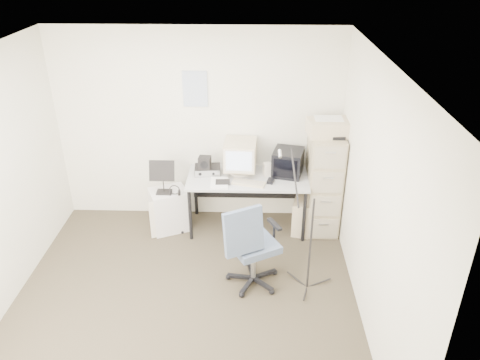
{
  "coord_description": "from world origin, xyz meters",
  "views": [
    {
      "loc": [
        0.69,
        -3.72,
        3.4
      ],
      "look_at": [
        0.55,
        0.95,
        0.95
      ],
      "focal_mm": 35.0,
      "sensor_mm": 36.0,
      "label": 1
    }
  ],
  "objects_px": {
    "desk": "(247,202)",
    "side_cart": "(169,210)",
    "filing_cabinet": "(323,183)",
    "office_chair": "(254,243)"
  },
  "relations": [
    {
      "from": "side_cart",
      "to": "filing_cabinet",
      "type": "bearing_deg",
      "value": -20.79
    },
    {
      "from": "filing_cabinet",
      "to": "desk",
      "type": "distance_m",
      "value": 0.99
    },
    {
      "from": "desk",
      "to": "side_cart",
      "type": "height_order",
      "value": "desk"
    },
    {
      "from": "desk",
      "to": "side_cart",
      "type": "relative_size",
      "value": 2.7
    },
    {
      "from": "side_cart",
      "to": "desk",
      "type": "bearing_deg",
      "value": -19.83
    },
    {
      "from": "filing_cabinet",
      "to": "office_chair",
      "type": "height_order",
      "value": "filing_cabinet"
    },
    {
      "from": "filing_cabinet",
      "to": "desk",
      "type": "height_order",
      "value": "filing_cabinet"
    },
    {
      "from": "filing_cabinet",
      "to": "side_cart",
      "type": "height_order",
      "value": "filing_cabinet"
    },
    {
      "from": "office_chair",
      "to": "side_cart",
      "type": "height_order",
      "value": "office_chair"
    },
    {
      "from": "desk",
      "to": "office_chair",
      "type": "height_order",
      "value": "office_chair"
    }
  ]
}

